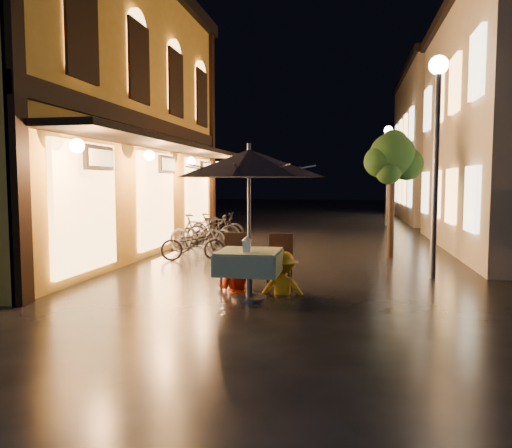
% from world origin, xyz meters
% --- Properties ---
extents(ground, '(90.00, 90.00, 0.00)m').
position_xyz_m(ground, '(0.00, 0.00, 0.00)').
color(ground, black).
rests_on(ground, ground).
extents(west_building, '(5.90, 11.40, 7.40)m').
position_xyz_m(west_building, '(-5.72, 4.00, 3.71)').
color(west_building, gold).
rests_on(west_building, ground).
extents(east_building_far, '(7.30, 10.30, 7.30)m').
position_xyz_m(east_building_far, '(7.49, 18.00, 3.66)').
color(east_building_far, '#9F927F').
rests_on(east_building_far, ground).
extents(street_tree, '(1.43, 1.20, 3.15)m').
position_xyz_m(street_tree, '(2.41, 4.51, 2.42)').
color(street_tree, black).
rests_on(street_tree, ground).
extents(streetlamp_near, '(0.36, 0.36, 4.23)m').
position_xyz_m(streetlamp_near, '(3.00, 2.00, 2.92)').
color(streetlamp_near, '#59595E').
rests_on(streetlamp_near, ground).
extents(streetlamp_far, '(0.36, 0.36, 4.23)m').
position_xyz_m(streetlamp_far, '(3.00, 14.00, 2.92)').
color(streetlamp_far, '#59595E').
rests_on(streetlamp_far, ground).
extents(cafe_table, '(0.99, 0.99, 0.78)m').
position_xyz_m(cafe_table, '(-0.16, -0.36, 0.59)').
color(cafe_table, '#59595E').
rests_on(cafe_table, ground).
extents(patio_umbrella, '(2.38, 2.38, 2.46)m').
position_xyz_m(patio_umbrella, '(-0.16, -0.36, 2.15)').
color(patio_umbrella, '#59595E').
rests_on(patio_umbrella, ground).
extents(cafe_chair_left, '(0.42, 0.42, 0.97)m').
position_xyz_m(cafe_chair_left, '(-0.56, 0.37, 0.54)').
color(cafe_chair_left, black).
rests_on(cafe_chair_left, ground).
extents(cafe_chair_right, '(0.42, 0.42, 0.97)m').
position_xyz_m(cafe_chair_right, '(0.24, 0.37, 0.54)').
color(cafe_chair_right, black).
rests_on(cafe_chair_right, ground).
extents(table_lantern, '(0.16, 0.16, 0.25)m').
position_xyz_m(table_lantern, '(-0.16, -0.55, 0.92)').
color(table_lantern, white).
rests_on(table_lantern, cafe_table).
extents(person_orange, '(0.71, 0.57, 1.38)m').
position_xyz_m(person_orange, '(-0.52, 0.23, 0.69)').
color(person_orange, '#C12604').
rests_on(person_orange, ground).
extents(person_yellow, '(0.88, 0.51, 1.37)m').
position_xyz_m(person_yellow, '(0.31, 0.15, 0.68)').
color(person_yellow, '#FFB314').
rests_on(person_yellow, ground).
extents(bicycle_0, '(1.61, 0.94, 0.80)m').
position_xyz_m(bicycle_0, '(-2.24, 3.22, 0.40)').
color(bicycle_0, black).
rests_on(bicycle_0, ground).
extents(bicycle_1, '(1.79, 0.89, 1.03)m').
position_xyz_m(bicycle_1, '(-2.41, 4.21, 0.52)').
color(bicycle_1, black).
rests_on(bicycle_1, ground).
extents(bicycle_2, '(1.83, 1.06, 0.91)m').
position_xyz_m(bicycle_2, '(-2.50, 5.26, 0.46)').
color(bicycle_2, black).
rests_on(bicycle_2, ground).
extents(bicycle_3, '(1.64, 0.80, 0.95)m').
position_xyz_m(bicycle_3, '(-2.52, 6.04, 0.47)').
color(bicycle_3, black).
rests_on(bicycle_3, ground).
extents(bicycle_4, '(1.77, 0.65, 0.92)m').
position_xyz_m(bicycle_4, '(-2.66, 6.95, 0.46)').
color(bicycle_4, black).
rests_on(bicycle_4, ground).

